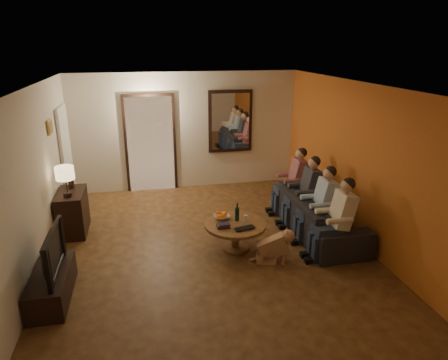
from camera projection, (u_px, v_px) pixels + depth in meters
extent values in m
cube|color=#422111|center=(210.00, 247.00, 6.55)|extent=(5.00, 6.00, 0.01)
cube|color=white|center=(208.00, 86.00, 5.70)|extent=(5.00, 6.00, 0.01)
cube|color=beige|center=(186.00, 132.00, 8.90)|extent=(5.00, 0.02, 2.60)
cube|color=beige|center=(269.00, 280.00, 3.35)|extent=(5.00, 0.02, 2.60)
cube|color=beige|center=(35.00, 183.00, 5.64)|extent=(0.02, 6.00, 2.60)
cube|color=beige|center=(357.00, 163.00, 6.61)|extent=(0.02, 6.00, 2.60)
cube|color=#C95D22|center=(357.00, 163.00, 6.61)|extent=(0.01, 6.00, 2.60)
cube|color=#FFE0A5|center=(151.00, 144.00, 8.81)|extent=(1.00, 0.06, 2.10)
cube|color=black|center=(151.00, 145.00, 8.80)|extent=(1.12, 0.04, 2.22)
cube|color=silver|center=(162.00, 150.00, 8.91)|extent=(0.45, 0.03, 1.70)
cube|color=black|center=(230.00, 121.00, 8.99)|extent=(1.00, 0.05, 1.40)
cube|color=white|center=(231.00, 122.00, 8.96)|extent=(0.86, 0.02, 1.26)
cube|color=white|center=(67.00, 158.00, 7.87)|extent=(0.06, 0.85, 2.04)
cube|color=#B28C33|center=(50.00, 127.00, 6.67)|extent=(0.03, 0.28, 0.24)
cube|color=brown|center=(51.00, 127.00, 6.68)|extent=(0.01, 0.22, 0.18)
cube|color=black|center=(73.00, 212.00, 6.98)|extent=(0.45, 0.84, 0.75)
cube|color=black|center=(52.00, 285.00, 5.21)|extent=(0.45, 1.15, 0.38)
imported|color=black|center=(47.00, 252.00, 5.05)|extent=(1.01, 0.13, 0.58)
imported|color=black|center=(318.00, 214.00, 7.01)|extent=(2.33, 0.91, 0.68)
cylinder|color=brown|center=(235.00, 236.00, 6.45)|extent=(1.19, 1.19, 0.45)
imported|color=white|center=(222.00, 217.00, 6.53)|extent=(0.26, 0.26, 0.06)
cylinder|color=silver|center=(246.00, 218.00, 6.44)|extent=(0.06, 0.06, 0.10)
imported|color=black|center=(246.00, 230.00, 6.13)|extent=(0.37, 0.28, 0.03)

